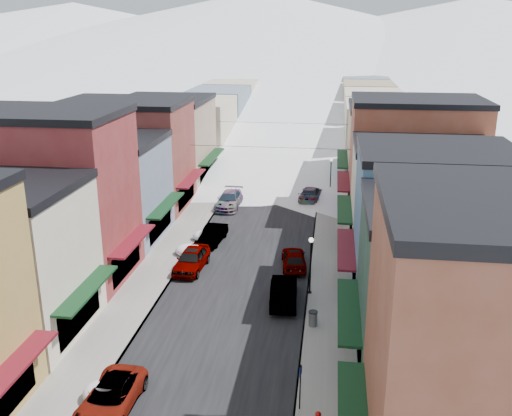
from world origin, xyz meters
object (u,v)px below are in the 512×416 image
(car_white_suv, at_px, (110,398))
(trash_can, at_px, (313,318))
(car_green_sedan, at_px, (284,291))
(streetlamp_near, at_px, (311,258))
(car_silver_sedan, at_px, (192,259))
(car_dark_hatch, at_px, (213,235))

(car_white_suv, relative_size, trash_can, 5.19)
(car_white_suv, xyz_separation_m, car_green_sedan, (7.38, 12.49, 0.13))
(streetlamp_near, bearing_deg, car_silver_sedan, 161.34)
(car_silver_sedan, bearing_deg, car_dark_hatch, 88.86)
(car_silver_sedan, xyz_separation_m, streetlamp_near, (9.20, -3.11, 1.91))
(car_silver_sedan, distance_m, car_green_sedan, 8.73)
(car_white_suv, relative_size, streetlamp_near, 1.22)
(car_white_suv, height_order, car_dark_hatch, car_dark_hatch)
(car_dark_hatch, xyz_separation_m, car_green_sedan, (7.05, -10.30, 0.11))
(car_silver_sedan, distance_m, trash_can, 12.27)
(car_white_suv, xyz_separation_m, streetlamp_near, (9.08, 13.85, 2.05))
(car_white_suv, relative_size, car_silver_sedan, 1.02)
(car_dark_hatch, height_order, streetlamp_near, streetlamp_near)
(car_white_suv, bearing_deg, trash_can, 46.19)
(car_green_sedan, bearing_deg, car_white_suv, 55.77)
(streetlamp_near, bearing_deg, trash_can, -84.92)
(car_silver_sedan, distance_m, streetlamp_near, 9.89)
(streetlamp_near, bearing_deg, car_white_suv, -123.26)
(car_green_sedan, distance_m, streetlamp_near, 2.90)
(trash_can, height_order, streetlamp_near, streetlamp_near)
(car_white_suv, bearing_deg, car_dark_hatch, 90.88)
(car_white_suv, xyz_separation_m, car_dark_hatch, (0.34, 22.80, 0.02))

